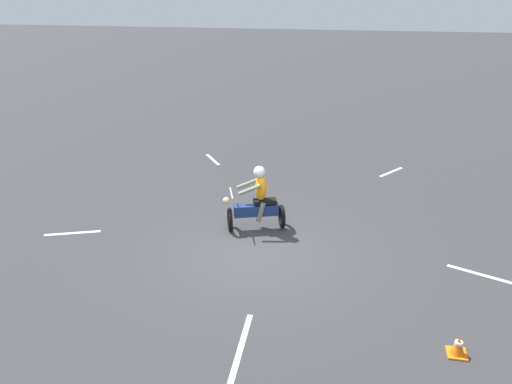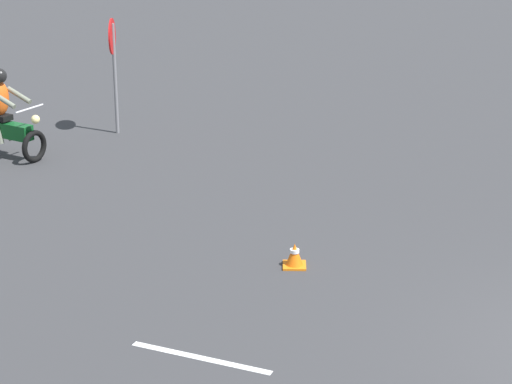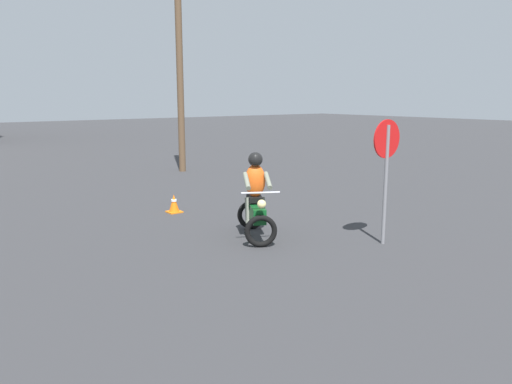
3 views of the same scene
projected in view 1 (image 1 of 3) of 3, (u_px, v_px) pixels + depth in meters
The scene contains 8 objects.
ground_plane at pixel (258, 252), 11.41m from camera, with size 120.00×120.00×0.00m, color #333335.
motorcycle_rider_foreground at pixel (257, 202), 12.22m from camera, with size 1.04×1.55×1.66m.
traffic_cone_near_right at pixel (458, 346), 8.21m from camera, with size 0.32×0.32×0.34m.
lane_stripe_e at pixel (240, 351), 8.33m from camera, with size 0.10×2.00×0.01m, color silver.
lane_stripe_n at pixel (490, 277), 10.43m from camera, with size 0.10×1.75×0.01m, color silver.
lane_stripe_nw at pixel (391, 172), 16.24m from camera, with size 0.10×1.22×0.01m, color silver.
lane_stripe_sw at pixel (213, 159), 17.40m from camera, with size 0.10×1.22×0.01m, color silver.
lane_stripe_s at pixel (72, 233), 12.27m from camera, with size 0.10×1.33×0.01m, color silver.
Camera 1 is at (9.81, 1.89, 5.68)m, focal length 35.00 mm.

